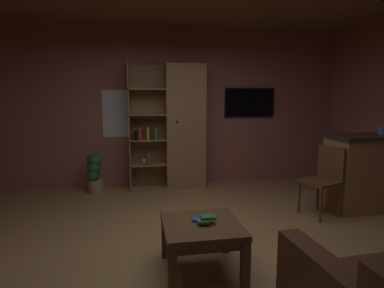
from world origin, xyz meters
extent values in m
cube|color=#A37A4C|center=(0.00, 0.00, -0.01)|extent=(6.39, 5.27, 0.02)
cube|color=#9E5B56|center=(0.00, 2.67, 1.40)|extent=(6.51, 0.06, 2.79)
cube|color=white|center=(-0.90, 2.63, 1.29)|extent=(0.57, 0.01, 0.82)
cube|color=#997047|center=(0.23, 2.39, 1.07)|extent=(0.68, 0.38, 2.14)
cube|color=#997047|center=(-0.42, 2.57, 1.07)|extent=(0.63, 0.02, 2.14)
cube|color=#997047|center=(-0.72, 2.39, 1.07)|extent=(0.02, 0.38, 2.14)
sphere|color=black|center=(0.06, 2.18, 1.18)|extent=(0.04, 0.04, 0.04)
cube|color=#997047|center=(-0.42, 2.39, 0.01)|extent=(0.63, 0.38, 0.02)
cube|color=#997047|center=(-0.42, 2.39, 0.43)|extent=(0.63, 0.38, 0.02)
cube|color=#997047|center=(-0.42, 2.39, 0.85)|extent=(0.63, 0.38, 0.02)
cube|color=#997047|center=(-0.42, 2.39, 1.28)|extent=(0.63, 0.38, 0.02)
cube|color=#997047|center=(-0.42, 2.39, 1.71)|extent=(0.63, 0.38, 0.02)
cube|color=gold|center=(-0.42, 2.33, 0.97)|extent=(0.04, 0.23, 0.21)
cube|color=brown|center=(-0.42, 2.33, 0.53)|extent=(0.04, 0.23, 0.19)
cube|color=#2D4C8C|center=(-0.62, 2.33, 0.97)|extent=(0.03, 0.23, 0.20)
cube|color=#387247|center=(-0.29, 2.33, 0.97)|extent=(0.03, 0.23, 0.20)
cube|color=brown|center=(-0.62, 2.33, 0.95)|extent=(0.04, 0.23, 0.18)
cube|color=#B22D2D|center=(-0.55, 2.33, 0.98)|extent=(0.05, 0.23, 0.22)
sphere|color=beige|center=(-0.49, 2.39, 0.48)|extent=(0.10, 0.10, 0.10)
cube|color=#997047|center=(2.75, 0.79, 0.51)|extent=(1.39, 0.55, 1.01)
cube|color=#2D2826|center=(2.75, 0.79, 1.03)|extent=(1.45, 0.61, 0.04)
cube|color=#598CBF|center=(2.80, 0.79, 1.11)|extent=(0.14, 0.14, 0.11)
cube|color=brown|center=(-0.05, -0.40, 0.43)|extent=(0.69, 0.68, 0.05)
cube|color=brown|center=(-0.05, -0.40, 0.36)|extent=(0.62, 0.61, 0.08)
cube|color=brown|center=(-0.36, -0.70, 0.20)|extent=(0.07, 0.07, 0.40)
cube|color=brown|center=(0.25, -0.70, 0.20)|extent=(0.07, 0.07, 0.40)
cube|color=brown|center=(-0.36, -0.10, 0.20)|extent=(0.07, 0.07, 0.40)
cube|color=brown|center=(0.25, -0.10, 0.20)|extent=(0.07, 0.07, 0.40)
cube|color=#2D4C8C|center=(-0.06, -0.33, 0.46)|extent=(0.15, 0.12, 0.02)
cube|color=#387247|center=(-0.05, -0.43, 0.48)|extent=(0.13, 0.13, 0.02)
cube|color=#387247|center=(0.00, -0.41, 0.51)|extent=(0.13, 0.09, 0.03)
cube|color=brown|center=(1.77, 0.66, 0.46)|extent=(0.53, 0.53, 0.04)
cube|color=brown|center=(1.95, 0.71, 0.70)|extent=(0.16, 0.39, 0.44)
cylinder|color=brown|center=(1.55, 0.78, 0.23)|extent=(0.04, 0.04, 0.46)
cylinder|color=brown|center=(1.65, 0.43, 0.23)|extent=(0.04, 0.04, 0.46)
cylinder|color=brown|center=(1.89, 0.88, 0.23)|extent=(0.04, 0.04, 0.46)
cylinder|color=brown|center=(2.00, 0.54, 0.23)|extent=(0.04, 0.04, 0.46)
cylinder|color=#9E896B|center=(-1.30, 2.24, 0.11)|extent=(0.25, 0.25, 0.23)
sphere|color=#235B2D|center=(-1.33, 2.21, 0.31)|extent=(0.20, 0.20, 0.20)
sphere|color=#235B2D|center=(-1.31, 2.22, 0.42)|extent=(0.22, 0.22, 0.22)
sphere|color=#235B2D|center=(-1.31, 2.25, 0.55)|extent=(0.24, 0.24, 0.24)
cube|color=black|center=(1.49, 2.61, 1.49)|extent=(0.95, 0.05, 0.54)
cube|color=black|center=(1.49, 2.58, 1.49)|extent=(0.91, 0.01, 0.50)
camera|label=1|loc=(-0.61, -2.97, 1.54)|focal=29.07mm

